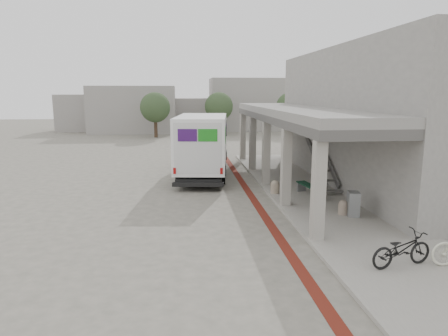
{
  "coord_description": "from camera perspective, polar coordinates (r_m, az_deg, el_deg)",
  "views": [
    {
      "loc": [
        -2.14,
        -15.39,
        4.79
      ],
      "look_at": [
        -0.41,
        1.26,
        1.6
      ],
      "focal_mm": 32.0,
      "sensor_mm": 36.0,
      "label": 1
    }
  ],
  "objects": [
    {
      "name": "tree_mid",
      "position": [
        45.61,
        -0.73,
        8.76
      ],
      "size": [
        3.2,
        3.2,
        4.8
      ],
      "color": "#38281C",
      "rests_on": "ground"
    },
    {
      "name": "bollard_far",
      "position": [
        18.85,
        7.29,
        -2.67
      ],
      "size": [
        0.42,
        0.42,
        0.62
      ],
      "color": "gray",
      "rests_on": "sidewalk"
    },
    {
      "name": "bicycle_black",
      "position": [
        12.0,
        24.03,
        -10.54
      ],
      "size": [
        1.97,
        1.04,
        0.99
      ],
      "primitive_type": "imported",
      "rotation": [
        0.0,
        0.0,
        1.79
      ],
      "color": "black",
      "rests_on": "sidewalk"
    },
    {
      "name": "bench",
      "position": [
        18.66,
        12.18,
        -2.86
      ],
      "size": [
        0.76,
        2.09,
        0.48
      ],
      "rotation": [
        0.0,
        0.0,
        0.16
      ],
      "color": "slate",
      "rests_on": "sidewalk"
    },
    {
      "name": "fedex_truck",
      "position": [
        23.04,
        -2.99,
        3.51
      ],
      "size": [
        3.49,
        8.5,
        3.53
      ],
      "rotation": [
        0.0,
        0.0,
        -0.12
      ],
      "color": "black",
      "rests_on": "ground"
    },
    {
      "name": "bollard_near",
      "position": [
        16.21,
        16.66,
        -5.37
      ],
      "size": [
        0.38,
        0.38,
        0.57
      ],
      "color": "gray",
      "rests_on": "sidewalk"
    },
    {
      "name": "bike_lane_stripe",
      "position": [
        18.31,
        4.17,
        -4.39
      ],
      "size": [
        0.35,
        40.0,
        0.01
      ],
      "primitive_type": "cube",
      "color": "#5E1C12",
      "rests_on": "ground"
    },
    {
      "name": "tree_left",
      "position": [
        43.51,
        -9.81,
        8.51
      ],
      "size": [
        3.2,
        3.2,
        4.8
      ],
      "color": "#38281C",
      "rests_on": "ground"
    },
    {
      "name": "transit_building",
      "position": [
        21.86,
        18.43,
        6.6
      ],
      "size": [
        7.6,
        17.0,
        7.0
      ],
      "color": "gray",
      "rests_on": "ground"
    },
    {
      "name": "distant_backdrop",
      "position": [
        51.32,
        -6.79,
        8.38
      ],
      "size": [
        28.0,
        10.0,
        6.5
      ],
      "color": "gray",
      "rests_on": "ground"
    },
    {
      "name": "ground",
      "position": [
        16.26,
        1.91,
        -6.35
      ],
      "size": [
        120.0,
        120.0,
        0.0
      ],
      "primitive_type": "plane",
      "color": "#605D52",
      "rests_on": "ground"
    },
    {
      "name": "tree_right",
      "position": [
        46.05,
        9.46,
        8.64
      ],
      "size": [
        3.2,
        3.2,
        4.8
      ],
      "color": "#38281C",
      "rests_on": "ground"
    },
    {
      "name": "utility_cabinet",
      "position": [
        16.08,
        17.98,
        -4.89
      ],
      "size": [
        0.54,
        0.64,
        0.94
      ],
      "primitive_type": "cube",
      "rotation": [
        0.0,
        0.0,
        -0.23
      ],
      "color": "gray",
      "rests_on": "sidewalk"
    },
    {
      "name": "sidewalk",
      "position": [
        17.23,
        15.27,
        -5.53
      ],
      "size": [
        4.4,
        28.0,
        0.12
      ],
      "primitive_type": "cube",
      "color": "gray",
      "rests_on": "ground"
    }
  ]
}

